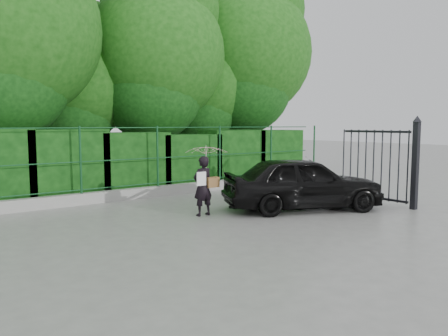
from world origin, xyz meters
TOP-DOWN VIEW (x-y plane):
  - ground at (0.00, 0.00)m, footprint 80.00×80.00m
  - kerb at (0.00, 4.50)m, footprint 14.00×0.25m
  - fence at (0.22, 4.50)m, footprint 14.13×0.06m
  - hedge at (-0.16, 5.50)m, footprint 14.20×1.20m
  - trees at (1.14, 7.74)m, footprint 17.10×6.15m
  - gate at (4.60, -0.72)m, footprint 0.22×2.33m
  - woman at (0.02, 1.42)m, footprint 0.99×1.01m
  - car at (2.33, 0.49)m, footprint 4.29×3.11m

SIDE VIEW (x-z plane):
  - ground at x=0.00m, z-range 0.00..0.00m
  - kerb at x=0.00m, z-range 0.00..0.30m
  - car at x=2.33m, z-range 0.00..1.36m
  - hedge at x=-0.16m, z-range -0.10..2.07m
  - woman at x=0.02m, z-range 0.27..1.93m
  - gate at x=4.60m, z-range 0.01..2.37m
  - fence at x=0.22m, z-range 0.30..2.10m
  - trees at x=1.14m, z-range 0.58..8.66m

